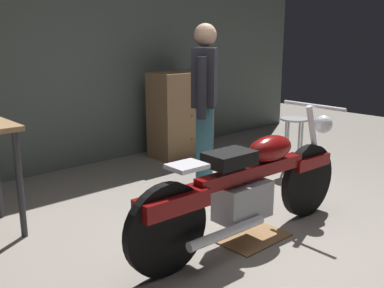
{
  "coord_description": "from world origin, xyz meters",
  "views": [
    {
      "loc": [
        -2.48,
        -2.02,
        1.56
      ],
      "look_at": [
        -0.01,
        0.7,
        0.65
      ],
      "focal_mm": 41.26,
      "sensor_mm": 36.0,
      "label": 1
    }
  ],
  "objects_px": {
    "person_standing": "(205,101)",
    "wooden_dresser": "(181,114)",
    "shop_stool": "(294,130)",
    "motorcycle": "(249,185)"
  },
  "relations": [
    {
      "from": "motorcycle",
      "to": "shop_stool",
      "type": "relative_size",
      "value": 3.42
    },
    {
      "from": "motorcycle",
      "to": "wooden_dresser",
      "type": "bearing_deg",
      "value": 62.76
    },
    {
      "from": "person_standing",
      "to": "shop_stool",
      "type": "height_order",
      "value": "person_standing"
    },
    {
      "from": "person_standing",
      "to": "wooden_dresser",
      "type": "distance_m",
      "value": 1.45
    },
    {
      "from": "shop_stool",
      "to": "wooden_dresser",
      "type": "height_order",
      "value": "wooden_dresser"
    },
    {
      "from": "shop_stool",
      "to": "wooden_dresser",
      "type": "xyz_separation_m",
      "value": [
        -0.46,
        1.45,
        0.05
      ]
    },
    {
      "from": "shop_stool",
      "to": "motorcycle",
      "type": "bearing_deg",
      "value": -154.9
    },
    {
      "from": "motorcycle",
      "to": "wooden_dresser",
      "type": "relative_size",
      "value": 1.99
    },
    {
      "from": "person_standing",
      "to": "shop_stool",
      "type": "distance_m",
      "value": 1.28
    },
    {
      "from": "motorcycle",
      "to": "wooden_dresser",
      "type": "distance_m",
      "value": 2.59
    }
  ]
}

